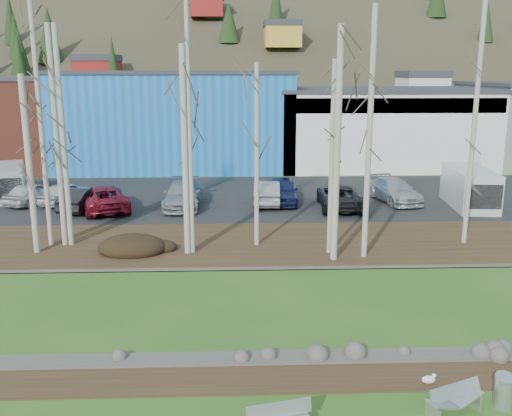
{
  "coord_description": "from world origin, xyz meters",
  "views": [
    {
      "loc": [
        -0.9,
        -12.21,
        8.35
      ],
      "look_at": [
        0.01,
        11.88,
        2.5
      ],
      "focal_mm": 40.0,
      "sensor_mm": 36.0,
      "label": 1
    }
  ],
  "objects_px": {
    "seagull": "(429,379)",
    "car_0": "(33,193)",
    "car_4": "(282,191)",
    "van_grey": "(7,182)",
    "car_1": "(82,199)",
    "litter_bin": "(503,393)",
    "car_7": "(394,191)",
    "bench_damaged": "(454,399)",
    "car_3": "(182,195)",
    "car_6": "(340,196)",
    "van_white": "(471,188)",
    "car_2": "(104,198)",
    "car_8": "(66,193)",
    "car_5": "(267,192)"
  },
  "relations": [
    {
      "from": "bench_damaged",
      "to": "van_grey",
      "type": "xyz_separation_m",
      "value": [
        -20.29,
        24.56,
        0.86
      ]
    },
    {
      "from": "car_7",
      "to": "van_white",
      "type": "height_order",
      "value": "van_white"
    },
    {
      "from": "car_1",
      "to": "car_4",
      "type": "xyz_separation_m",
      "value": [
        12.21,
        1.43,
        0.1
      ]
    },
    {
      "from": "car_2",
      "to": "car_3",
      "type": "distance_m",
      "value": 4.7
    },
    {
      "from": "seagull",
      "to": "car_1",
      "type": "bearing_deg",
      "value": 112.0
    },
    {
      "from": "car_4",
      "to": "van_grey",
      "type": "xyz_separation_m",
      "value": [
        -17.86,
        1.89,
        0.29
      ]
    },
    {
      "from": "seagull",
      "to": "van_white",
      "type": "bearing_deg",
      "value": 51.32
    },
    {
      "from": "litter_bin",
      "to": "seagull",
      "type": "relative_size",
      "value": 1.78
    },
    {
      "from": "car_1",
      "to": "litter_bin",
      "type": "bearing_deg",
      "value": 136.43
    },
    {
      "from": "car_8",
      "to": "van_white",
      "type": "relative_size",
      "value": 0.73
    },
    {
      "from": "car_8",
      "to": "car_4",
      "type": "bearing_deg",
      "value": -159.74
    },
    {
      "from": "car_2",
      "to": "car_5",
      "type": "bearing_deg",
      "value": 167.65
    },
    {
      "from": "car_0",
      "to": "van_grey",
      "type": "bearing_deg",
      "value": -14.53
    },
    {
      "from": "car_5",
      "to": "car_7",
      "type": "xyz_separation_m",
      "value": [
        8.18,
        0.34,
        -0.02
      ]
    },
    {
      "from": "bench_damaged",
      "to": "car_3",
      "type": "relative_size",
      "value": 0.31
    },
    {
      "from": "car_0",
      "to": "car_7",
      "type": "bearing_deg",
      "value": -158.98
    },
    {
      "from": "seagull",
      "to": "car_1",
      "type": "relative_size",
      "value": 0.11
    },
    {
      "from": "car_0",
      "to": "car_7",
      "type": "height_order",
      "value": "car_7"
    },
    {
      "from": "litter_bin",
      "to": "van_grey",
      "type": "distance_m",
      "value": 32.6
    },
    {
      "from": "litter_bin",
      "to": "car_6",
      "type": "height_order",
      "value": "car_6"
    },
    {
      "from": "bench_damaged",
      "to": "car_6",
      "type": "bearing_deg",
      "value": 64.09
    },
    {
      "from": "car_2",
      "to": "car_3",
      "type": "height_order",
      "value": "car_3"
    },
    {
      "from": "car_7",
      "to": "seagull",
      "type": "bearing_deg",
      "value": -114.54
    },
    {
      "from": "car_0",
      "to": "car_5",
      "type": "xyz_separation_m",
      "value": [
        14.7,
        -0.59,
        0.06
      ]
    },
    {
      "from": "car_2",
      "to": "car_3",
      "type": "xyz_separation_m",
      "value": [
        4.66,
        0.63,
        0.0
      ]
    },
    {
      "from": "car_0",
      "to": "car_2",
      "type": "xyz_separation_m",
      "value": [
        4.84,
        -1.85,
        0.07
      ]
    },
    {
      "from": "car_6",
      "to": "litter_bin",
      "type": "bearing_deg",
      "value": 93.88
    },
    {
      "from": "bench_damaged",
      "to": "litter_bin",
      "type": "bearing_deg",
      "value": -16.48
    },
    {
      "from": "car_5",
      "to": "car_7",
      "type": "relative_size",
      "value": 0.91
    },
    {
      "from": "car_4",
      "to": "car_8",
      "type": "relative_size",
      "value": 1.15
    },
    {
      "from": "car_2",
      "to": "car_8",
      "type": "xyz_separation_m",
      "value": [
        -2.79,
        1.85,
        -0.07
      ]
    },
    {
      "from": "car_1",
      "to": "car_8",
      "type": "distance_m",
      "value": 2.28
    },
    {
      "from": "seagull",
      "to": "car_3",
      "type": "height_order",
      "value": "car_3"
    },
    {
      "from": "litter_bin",
      "to": "car_6",
      "type": "relative_size",
      "value": 0.15
    },
    {
      "from": "car_1",
      "to": "van_white",
      "type": "distance_m",
      "value": 23.64
    },
    {
      "from": "car_8",
      "to": "van_white",
      "type": "height_order",
      "value": "van_white"
    },
    {
      "from": "car_0",
      "to": "car_2",
      "type": "distance_m",
      "value": 5.18
    },
    {
      "from": "car_4",
      "to": "car_6",
      "type": "relative_size",
      "value": 0.87
    },
    {
      "from": "car_0",
      "to": "bench_damaged",
      "type": "bearing_deg",
      "value": 149.93
    },
    {
      "from": "car_7",
      "to": "bench_damaged",
      "type": "bearing_deg",
      "value": -113.36
    },
    {
      "from": "litter_bin",
      "to": "seagull",
      "type": "height_order",
      "value": "litter_bin"
    },
    {
      "from": "bench_damaged",
      "to": "car_8",
      "type": "relative_size",
      "value": 0.41
    },
    {
      "from": "car_0",
      "to": "van_white",
      "type": "distance_m",
      "value": 27.21
    },
    {
      "from": "car_4",
      "to": "car_6",
      "type": "xyz_separation_m",
      "value": [
        3.37,
        -1.51,
        -0.05
      ]
    },
    {
      "from": "litter_bin",
      "to": "van_white",
      "type": "xyz_separation_m",
      "value": [
        7.67,
        20.94,
        0.9
      ]
    },
    {
      "from": "litter_bin",
      "to": "car_0",
      "type": "distance_m",
      "value": 30.01
    },
    {
      "from": "seagull",
      "to": "car_0",
      "type": "relative_size",
      "value": 0.11
    },
    {
      "from": "car_0",
      "to": "car_7",
      "type": "relative_size",
      "value": 0.81
    },
    {
      "from": "car_8",
      "to": "car_5",
      "type": "bearing_deg",
      "value": -161.03
    },
    {
      "from": "litter_bin",
      "to": "car_6",
      "type": "distance_m",
      "value": 21.01
    }
  ]
}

